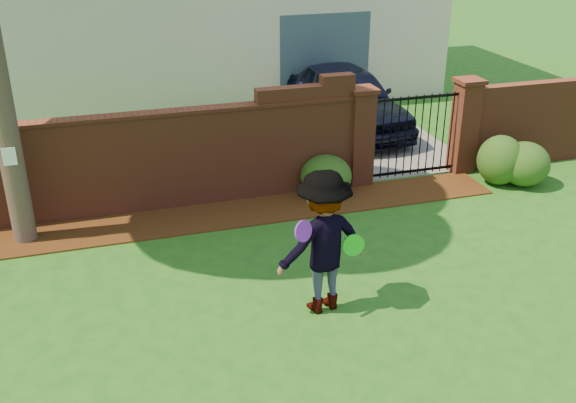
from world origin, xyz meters
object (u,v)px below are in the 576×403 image
object	(u,v)px
man	(324,244)
frisbee_purple	(303,231)
car	(352,101)
frisbee_green	(353,245)

from	to	relation	value
man	frisbee_purple	xyz separation A→B (m)	(-0.35, -0.22, 0.34)
man	frisbee_purple	distance (m)	0.54
car	frisbee_green	xyz separation A→B (m)	(-2.77, -6.87, 0.23)
man	frisbee_purple	world-z (taller)	man
car	frisbee_purple	xyz separation A→B (m)	(-3.47, -6.94, 0.57)
man	frisbee_purple	size ratio (longest dim) A/B	7.17
frisbee_purple	frisbee_green	xyz separation A→B (m)	(0.70, 0.07, -0.34)
man	frisbee_green	distance (m)	0.37
car	frisbee_green	bearing A→B (deg)	-115.57
car	man	size ratio (longest dim) A/B	2.24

